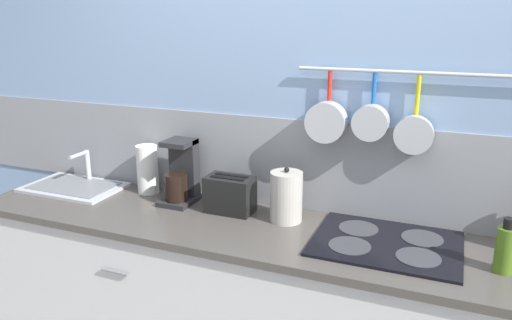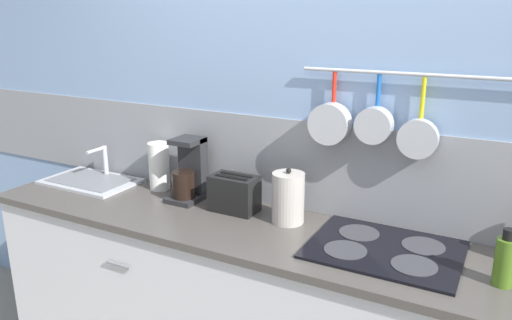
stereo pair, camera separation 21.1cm
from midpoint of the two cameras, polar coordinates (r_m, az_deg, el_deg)
The scene contains 9 objects.
wall_back at distance 2.31m, azimuth 6.11°, elevation 2.24°, with size 7.20×0.16×2.60m.
countertop at distance 2.14m, azimuth 3.32°, elevation -9.21°, with size 3.29×0.57×0.03m.
sink_basin at distance 2.90m, azimuth -22.01°, elevation -2.75°, with size 0.51×0.33×0.18m.
paper_towel_roll at distance 2.68m, azimuth -14.52°, elevation -1.07°, with size 0.11×0.11×0.25m.
coffee_maker at distance 2.52m, azimuth -10.95°, elevation -1.83°, with size 0.15×0.20×0.32m.
toaster at distance 2.36m, azimuth -5.57°, elevation -3.97°, with size 0.24×0.14×0.18m.
kettle at distance 2.24m, azimuth 0.79°, elevation -4.26°, with size 0.15×0.15×0.25m.
cooktop at distance 2.10m, azimuth 11.90°, elevation -9.36°, with size 0.59×0.46×0.01m.
bottle_cooking_wine at distance 1.99m, azimuth 23.92°, elevation -9.31°, with size 0.07×0.07×0.21m.
Camera 1 is at (0.52, -1.88, 1.84)m, focal length 35.00 mm.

